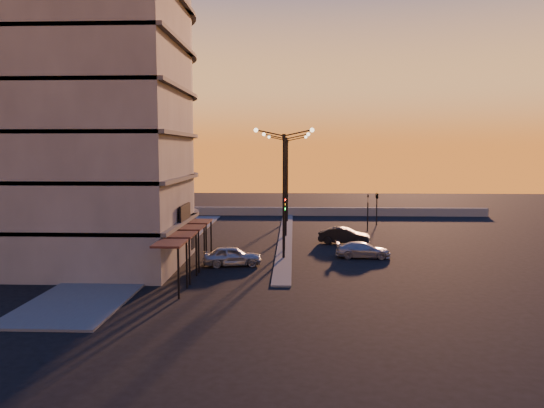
{
  "coord_description": "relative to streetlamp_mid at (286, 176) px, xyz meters",
  "views": [
    {
      "loc": [
        0.72,
        -38.04,
        7.92
      ],
      "look_at": [
        -1.04,
        4.62,
        3.58
      ],
      "focal_mm": 35.0,
      "sensor_mm": 36.0,
      "label": 1
    }
  ],
  "objects": [
    {
      "name": "ground",
      "position": [
        0.0,
        -10.0,
        -5.59
      ],
      "size": [
        120.0,
        120.0,
        0.0
      ],
      "primitive_type": "plane",
      "color": "black",
      "rests_on": "ground"
    },
    {
      "name": "sidewalk_west",
      "position": [
        -10.5,
        -6.0,
        -5.53
      ],
      "size": [
        5.0,
        40.0,
        0.12
      ],
      "primitive_type": "cube",
      "color": "#4E4E4C",
      "rests_on": "ground"
    },
    {
      "name": "median",
      "position": [
        0.0,
        0.0,
        -5.53
      ],
      "size": [
        1.2,
        36.0,
        0.12
      ],
      "primitive_type": "cube",
      "color": "#4E4E4C",
      "rests_on": "ground"
    },
    {
      "name": "parapet",
      "position": [
        2.0,
        16.0,
        -5.09
      ],
      "size": [
        44.0,
        0.5,
        1.0
      ],
      "primitive_type": "cube",
      "color": "slate",
      "rests_on": "ground"
    },
    {
      "name": "building",
      "position": [
        -14.0,
        -9.97,
        6.32
      ],
      "size": [
        14.35,
        17.08,
        25.0
      ],
      "color": "#655F59",
      "rests_on": "ground"
    },
    {
      "name": "streetlamp_near",
      "position": [
        0.0,
        -10.0,
        0.0
      ],
      "size": [
        4.32,
        0.32,
        9.51
      ],
      "color": "black",
      "rests_on": "ground"
    },
    {
      "name": "streetlamp_mid",
      "position": [
        0.0,
        0.0,
        0.0
      ],
      "size": [
        4.32,
        0.32,
        9.51
      ],
      "color": "black",
      "rests_on": "ground"
    },
    {
      "name": "streetlamp_far",
      "position": [
        0.0,
        10.0,
        0.0
      ],
      "size": [
        4.32,
        0.32,
        9.51
      ],
      "color": "black",
      "rests_on": "ground"
    },
    {
      "name": "traffic_light_main",
      "position": [
        0.0,
        -7.13,
        -2.7
      ],
      "size": [
        0.28,
        0.44,
        4.25
      ],
      "color": "black",
      "rests_on": "ground"
    },
    {
      "name": "signal_east_a",
      "position": [
        8.0,
        4.0,
        -3.66
      ],
      "size": [
        0.13,
        0.16,
        3.6
      ],
      "color": "black",
      "rests_on": "ground"
    },
    {
      "name": "signal_east_b",
      "position": [
        9.5,
        8.0,
        -2.49
      ],
      "size": [
        0.42,
        1.99,
        3.6
      ],
      "color": "black",
      "rests_on": "ground"
    },
    {
      "name": "car_hatchback",
      "position": [
        -3.5,
        -12.32,
        -4.91
      ],
      "size": [
        4.24,
        2.3,
        1.37
      ],
      "primitive_type": "imported",
      "rotation": [
        0.0,
        0.0,
        1.75
      ],
      "color": "#9DA0A4",
      "rests_on": "ground"
    },
    {
      "name": "car_sedan",
      "position": [
        5.0,
        -3.44,
        -4.89
      ],
      "size": [
        4.46,
        2.35,
        1.4
      ],
      "primitive_type": "imported",
      "rotation": [
        0.0,
        0.0,
        1.36
      ],
      "color": "black",
      "rests_on": "ground"
    },
    {
      "name": "car_wagon",
      "position": [
        5.87,
        -9.21,
        -5.01
      ],
      "size": [
        4.08,
        1.83,
        1.16
      ],
      "primitive_type": "imported",
      "rotation": [
        0.0,
        0.0,
        1.52
      ],
      "color": "#9999A0",
      "rests_on": "ground"
    }
  ]
}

